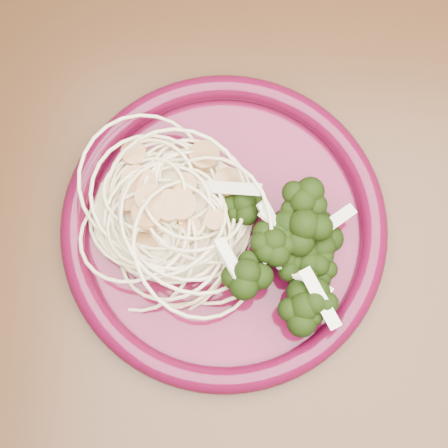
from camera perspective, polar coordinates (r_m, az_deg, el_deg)
dining_table at (r=0.71m, az=6.91°, el=2.22°), size 1.20×0.80×0.75m
dinner_plate at (r=0.59m, az=0.00°, el=-0.20°), size 0.36×0.36×0.03m
spaghetti_pile at (r=0.58m, az=-4.77°, el=1.22°), size 0.18×0.16×0.04m
scallop_cluster at (r=0.54m, az=-5.11°, el=2.31°), size 0.16×0.16×0.04m
broccoli_pile at (r=0.57m, az=5.98°, el=-1.07°), size 0.12×0.17×0.05m
onion_garnish at (r=0.53m, az=6.34°, el=-0.28°), size 0.08×0.11×0.06m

